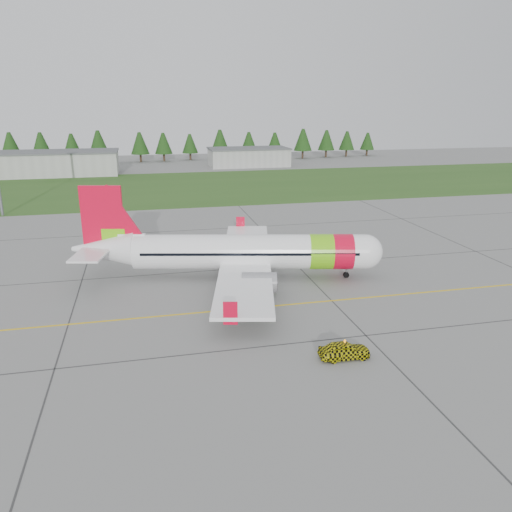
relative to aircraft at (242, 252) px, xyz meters
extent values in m
plane|color=gray|center=(-2.67, -16.75, -3.02)|extent=(320.00, 320.00, 0.00)
cylinder|color=white|center=(0.82, -0.18, 0.04)|extent=(25.92, 9.39, 3.85)
sphere|color=white|center=(13.36, -3.00, 0.04)|extent=(3.85, 3.85, 3.85)
cone|color=white|center=(-15.09, 3.39, 0.39)|extent=(7.60, 5.28, 3.85)
cube|color=black|center=(13.65, -3.07, 0.39)|extent=(2.11, 2.85, 0.55)
cylinder|color=#77DF10|center=(8.54, -1.92, 0.04)|extent=(3.37, 4.40, 3.93)
cylinder|color=red|center=(10.85, -2.44, 0.04)|extent=(2.98, 4.32, 3.93)
cube|color=white|center=(0.34, -0.08, -1.05)|extent=(12.24, 32.05, 0.36)
cube|color=red|center=(2.82, 15.48, -0.50)|extent=(1.20, 0.43, 1.98)
cube|color=red|center=(-4.07, -15.19, -0.50)|extent=(1.20, 0.43, 1.98)
cylinder|color=gray|center=(2.98, 4.90, -1.59)|extent=(3.93, 2.81, 2.08)
cylinder|color=gray|center=(0.59, -5.71, -1.59)|extent=(3.93, 2.81, 2.08)
cube|color=red|center=(-14.90, 3.35, 3.70)|extent=(4.51, 1.34, 7.51)
cube|color=#77DF10|center=(-13.84, 3.11, 1.52)|extent=(2.60, 0.97, 2.37)
cube|color=white|center=(-15.58, 3.50, 0.64)|extent=(5.58, 11.78, 0.22)
cylinder|color=slate|center=(11.43, -2.57, -2.33)|extent=(0.18, 0.18, 1.38)
cylinder|color=black|center=(11.43, -2.57, -2.69)|extent=(0.72, 0.42, 0.67)
cylinder|color=slate|center=(-0.02, 2.84, -2.08)|extent=(0.22, 0.22, 1.88)
cylinder|color=black|center=(-0.41, 2.93, -2.51)|extent=(1.10, 0.66, 1.03)
cylinder|color=slate|center=(-1.23, -2.56, -2.08)|extent=(0.22, 0.22, 1.88)
cylinder|color=black|center=(-1.62, -2.47, -2.51)|extent=(1.10, 0.66, 1.03)
imported|color=yellow|center=(3.99, -19.97, -1.02)|extent=(1.41, 1.65, 4.00)
cube|color=#30561E|center=(-2.67, 65.25, -3.01)|extent=(320.00, 50.00, 0.03)
cube|color=gold|center=(-2.67, -8.75, -3.01)|extent=(120.00, 0.25, 0.02)
cube|color=#A8A8A3|center=(-32.67, 93.25, -0.02)|extent=(32.00, 14.00, 6.00)
cube|color=#A8A8A3|center=(22.33, 101.25, -0.42)|extent=(24.00, 12.00, 5.20)
camera|label=1|loc=(-10.38, -52.20, 15.96)|focal=35.00mm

